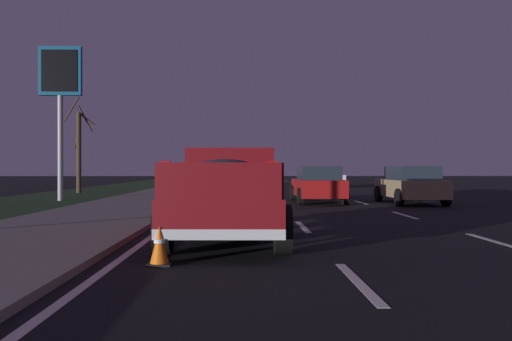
{
  "coord_description": "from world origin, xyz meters",
  "views": [
    {
      "loc": [
        -1.09,
        3.18,
        1.44
      ],
      "look_at": [
        10.67,
        2.92,
        1.39
      ],
      "focal_mm": 35.48,
      "sensor_mm": 36.0,
      "label": 1
    }
  ],
  "objects_px": {
    "sedan_white": "(329,177)",
    "pickup_truck": "(229,191)",
    "bare_tree_far": "(79,148)",
    "traffic_cone_near": "(159,246)",
    "gas_price_sign": "(60,85)",
    "sedan_tan": "(410,185)",
    "sedan_red": "(318,184)"
  },
  "relations": [
    {
      "from": "pickup_truck",
      "to": "traffic_cone_near",
      "type": "distance_m",
      "value": 3.0
    },
    {
      "from": "pickup_truck",
      "to": "traffic_cone_near",
      "type": "xyz_separation_m",
      "value": [
        -2.76,
        0.95,
        -0.7
      ]
    },
    {
      "from": "sedan_white",
      "to": "gas_price_sign",
      "type": "bearing_deg",
      "value": 136.9
    },
    {
      "from": "sedan_white",
      "to": "gas_price_sign",
      "type": "xyz_separation_m",
      "value": [
        -15.78,
        14.77,
        4.43
      ]
    },
    {
      "from": "pickup_truck",
      "to": "gas_price_sign",
      "type": "bearing_deg",
      "value": 32.36
    },
    {
      "from": "sedan_red",
      "to": "bare_tree_far",
      "type": "height_order",
      "value": "bare_tree_far"
    },
    {
      "from": "gas_price_sign",
      "to": "traffic_cone_near",
      "type": "bearing_deg",
      "value": -155.41
    },
    {
      "from": "pickup_truck",
      "to": "gas_price_sign",
      "type": "xyz_separation_m",
      "value": [
        12.59,
        7.98,
        4.23
      ]
    },
    {
      "from": "pickup_truck",
      "to": "sedan_white",
      "type": "bearing_deg",
      "value": -13.45
    },
    {
      "from": "sedan_white",
      "to": "sedan_tan",
      "type": "xyz_separation_m",
      "value": [
        -18.03,
        -0.35,
        0.0
      ]
    },
    {
      "from": "sedan_white",
      "to": "bare_tree_far",
      "type": "relative_size",
      "value": 0.77
    },
    {
      "from": "pickup_truck",
      "to": "gas_price_sign",
      "type": "relative_size",
      "value": 0.79
    },
    {
      "from": "sedan_red",
      "to": "sedan_tan",
      "type": "height_order",
      "value": "same"
    },
    {
      "from": "pickup_truck",
      "to": "bare_tree_far",
      "type": "xyz_separation_m",
      "value": [
        19.89,
        9.53,
        1.67
      ]
    },
    {
      "from": "traffic_cone_near",
      "to": "sedan_tan",
      "type": "bearing_deg",
      "value": -31.72
    },
    {
      "from": "pickup_truck",
      "to": "sedan_white",
      "type": "xyz_separation_m",
      "value": [
        28.38,
        -6.79,
        -0.2
      ]
    },
    {
      "from": "sedan_white",
      "to": "pickup_truck",
      "type": "bearing_deg",
      "value": 166.55
    },
    {
      "from": "bare_tree_far",
      "to": "sedan_red",
      "type": "bearing_deg",
      "value": -124.17
    },
    {
      "from": "sedan_white",
      "to": "traffic_cone_near",
      "type": "xyz_separation_m",
      "value": [
        -31.13,
        7.74,
        -0.5
      ]
    },
    {
      "from": "pickup_truck",
      "to": "sedan_red",
      "type": "xyz_separation_m",
      "value": [
        11.1,
        -3.42,
        -0.2
      ]
    },
    {
      "from": "sedan_white",
      "to": "sedan_red",
      "type": "distance_m",
      "value": 17.6
    },
    {
      "from": "sedan_red",
      "to": "traffic_cone_near",
      "type": "relative_size",
      "value": 7.6
    },
    {
      "from": "sedan_red",
      "to": "sedan_tan",
      "type": "bearing_deg",
      "value": -101.51
    },
    {
      "from": "gas_price_sign",
      "to": "pickup_truck",
      "type": "bearing_deg",
      "value": -147.64
    },
    {
      "from": "gas_price_sign",
      "to": "bare_tree_far",
      "type": "height_order",
      "value": "gas_price_sign"
    },
    {
      "from": "sedan_red",
      "to": "sedan_tan",
      "type": "xyz_separation_m",
      "value": [
        -0.76,
        -3.72,
        0.0
      ]
    },
    {
      "from": "pickup_truck",
      "to": "gas_price_sign",
      "type": "height_order",
      "value": "gas_price_sign"
    },
    {
      "from": "sedan_red",
      "to": "sedan_tan",
      "type": "relative_size",
      "value": 1.0
    },
    {
      "from": "sedan_white",
      "to": "gas_price_sign",
      "type": "relative_size",
      "value": 0.64
    },
    {
      "from": "bare_tree_far",
      "to": "gas_price_sign",
      "type": "bearing_deg",
      "value": -168.02
    },
    {
      "from": "bare_tree_far",
      "to": "traffic_cone_near",
      "type": "distance_m",
      "value": 24.33
    },
    {
      "from": "sedan_red",
      "to": "gas_price_sign",
      "type": "xyz_separation_m",
      "value": [
        1.49,
        11.4,
        4.43
      ]
    }
  ]
}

